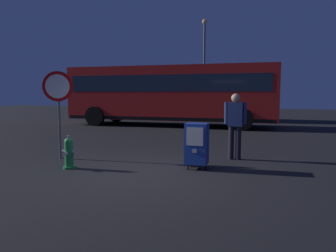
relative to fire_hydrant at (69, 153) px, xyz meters
The scene contains 8 objects.
ground_plane 1.68m from the fire_hydrant, ahead, with size 60.00×60.00×0.00m, color black.
fire_hydrant is the anchor object (origin of this frame).
newspaper_box_primary 2.86m from the fire_hydrant, 16.90° to the left, with size 0.48×0.42×1.02m.
stop_sign 1.74m from the fire_hydrant, 135.15° to the left, with size 0.71×0.31×2.23m.
pedestrian 4.08m from the fire_hydrant, 31.84° to the left, with size 0.55×0.22×1.67m.
bus_near 9.85m from the fire_hydrant, 93.63° to the left, with size 10.55×2.94×3.00m.
bus_far 14.30m from the fire_hydrant, 99.78° to the left, with size 10.61×3.19×3.00m.
street_light_near_right 14.67m from the fire_hydrant, 89.22° to the left, with size 0.32×0.32×6.27m.
Camera 1 is at (2.60, -6.05, 1.69)m, focal length 34.32 mm.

